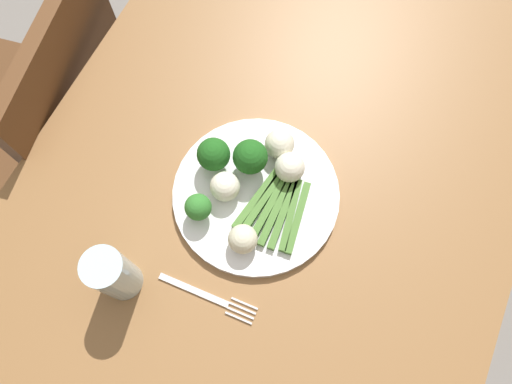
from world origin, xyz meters
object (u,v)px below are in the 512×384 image
(chair, at_px, (64,122))
(cauliflower_edge, at_px, (280,144))
(dining_table, at_px, (268,211))
(fork, at_px, (208,296))
(plate, at_px, (256,194))
(broccoli_front_left, at_px, (250,157))
(broccoli_outer_edge, at_px, (198,207))
(asparagus_bundle, at_px, (276,210))
(cauliflower_right, at_px, (290,167))
(water_glass, at_px, (113,274))
(cauliflower_near_center, at_px, (245,240))
(cauliflower_mid, at_px, (225,186))
(broccoli_left, at_px, (213,155))

(chair, distance_m, cauliflower_edge, 0.62)
(dining_table, bearing_deg, fork, -4.10)
(plate, xyz_separation_m, broccoli_front_left, (-0.04, -0.03, 0.05))
(cauliflower_edge, bearing_deg, chair, -87.24)
(broccoli_outer_edge, bearing_deg, broccoli_front_left, 159.48)
(asparagus_bundle, height_order, broccoli_front_left, broccoli_front_left)
(broccoli_front_left, xyz_separation_m, cauliflower_right, (-0.02, 0.06, -0.02))
(asparagus_bundle, height_order, water_glass, water_glass)
(chair, xyz_separation_m, cauliflower_near_center, (0.15, 0.56, 0.30))
(cauliflower_right, xyz_separation_m, water_glass, (0.27, -0.17, 0.02))
(broccoli_front_left, distance_m, cauliflower_edge, 0.06)
(cauliflower_mid, bearing_deg, plate, 111.77)
(water_glass, bearing_deg, chair, -124.54)
(asparagus_bundle, distance_m, broccoli_outer_edge, 0.13)
(plate, xyz_separation_m, cauliflower_edge, (-0.09, 0.00, 0.03))
(chair, bearing_deg, broccoli_left, 75.30)
(broccoli_outer_edge, height_order, broccoli_front_left, broccoli_front_left)
(chair, relative_size, cauliflower_edge, 17.28)
(broccoli_front_left, bearing_deg, cauliflower_mid, -17.86)
(asparagus_bundle, relative_size, cauliflower_near_center, 2.78)
(fork, distance_m, water_glass, 0.15)
(chair, relative_size, water_glass, 6.86)
(broccoli_left, distance_m, broccoli_front_left, 0.06)
(asparagus_bundle, xyz_separation_m, cauliflower_right, (-0.07, -0.01, 0.02))
(broccoli_outer_edge, bearing_deg, broccoli_left, -169.83)
(chair, distance_m, asparagus_bundle, 0.65)
(dining_table, distance_m, water_glass, 0.33)
(cauliflower_mid, xyz_separation_m, fork, (0.17, 0.05, -0.04))
(water_glass, bearing_deg, cauliflower_edge, 156.32)
(broccoli_outer_edge, distance_m, cauliflower_edge, 0.17)
(dining_table, height_order, plate, plate)
(broccoli_left, height_order, fork, broccoli_left)
(water_glass, bearing_deg, broccoli_front_left, 158.21)
(dining_table, distance_m, broccoli_left, 0.20)
(cauliflower_edge, distance_m, cauliflower_right, 0.05)
(cauliflower_mid, relative_size, water_glass, 0.39)
(dining_table, relative_size, asparagus_bundle, 9.24)
(cauliflower_mid, bearing_deg, broccoli_outer_edge, -23.43)
(asparagus_bundle, bearing_deg, cauliflower_edge, -159.06)
(broccoli_left, bearing_deg, chair, -95.44)
(broccoli_outer_edge, distance_m, cauliflower_near_center, 0.09)
(cauliflower_mid, bearing_deg, dining_table, 120.80)
(cauliflower_mid, distance_m, water_glass, 0.22)
(broccoli_front_left, distance_m, fork, 0.23)
(chair, relative_size, fork, 5.26)
(broccoli_outer_edge, bearing_deg, fork, 31.73)
(broccoli_left, xyz_separation_m, broccoli_front_left, (-0.02, 0.06, 0.00))
(chair, bearing_deg, cauliflower_edge, 83.49)
(cauliflower_right, xyz_separation_m, fork, (0.24, -0.03, -0.04))
(broccoli_outer_edge, xyz_separation_m, broccoli_front_left, (-0.11, 0.04, 0.01))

